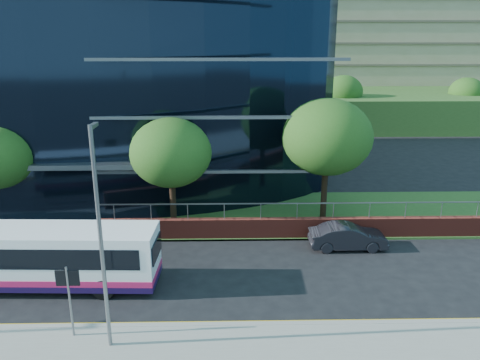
{
  "coord_description": "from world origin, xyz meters",
  "views": [
    {
      "loc": [
        10.37,
        -16.66,
        10.72
      ],
      "look_at": [
        10.88,
        8.0,
        3.22
      ],
      "focal_mm": 35.0,
      "sensor_mm": 36.0,
      "label": 1
    }
  ],
  "objects_px": {
    "tree_dist_e": "(343,92)",
    "parked_car": "(348,237)",
    "tree_far_c": "(171,153)",
    "tree_far_d": "(327,137)",
    "city_bus": "(44,257)",
    "tree_dist_f": "(466,92)",
    "streetlight_east": "(100,234)",
    "street_sign": "(68,287)"
  },
  "relations": [
    {
      "from": "tree_dist_e",
      "to": "parked_car",
      "type": "height_order",
      "value": "tree_dist_e"
    },
    {
      "from": "tree_far_c",
      "to": "tree_dist_e",
      "type": "bearing_deg",
      "value": 61.26
    },
    {
      "from": "tree_far_d",
      "to": "city_bus",
      "type": "xyz_separation_m",
      "value": [
        -13.91,
        -7.71,
        -3.72
      ]
    },
    {
      "from": "tree_dist_f",
      "to": "city_bus",
      "type": "relative_size",
      "value": 0.59
    },
    {
      "from": "tree_far_d",
      "to": "tree_dist_f",
      "type": "xyz_separation_m",
      "value": [
        24.0,
        32.0,
        -0.98
      ]
    },
    {
      "from": "streetlight_east",
      "to": "parked_car",
      "type": "height_order",
      "value": "streetlight_east"
    },
    {
      "from": "tree_far_c",
      "to": "tree_dist_f",
      "type": "xyz_separation_m",
      "value": [
        33.0,
        33.0,
        -0.33
      ]
    },
    {
      "from": "tree_far_c",
      "to": "tree_far_d",
      "type": "distance_m",
      "value": 9.08
    },
    {
      "from": "tree_dist_e",
      "to": "city_bus",
      "type": "height_order",
      "value": "tree_dist_e"
    },
    {
      "from": "street_sign",
      "to": "city_bus",
      "type": "bearing_deg",
      "value": 121.89
    },
    {
      "from": "tree_dist_e",
      "to": "parked_car",
      "type": "distance_m",
      "value": 35.05
    },
    {
      "from": "city_bus",
      "to": "tree_far_d",
      "type": "bearing_deg",
      "value": 30.92
    },
    {
      "from": "tree_far_c",
      "to": "tree_far_d",
      "type": "xyz_separation_m",
      "value": [
        9.0,
        1.0,
        0.65
      ]
    },
    {
      "from": "tree_far_c",
      "to": "parked_car",
      "type": "bearing_deg",
      "value": -17.64
    },
    {
      "from": "street_sign",
      "to": "tree_dist_e",
      "type": "height_order",
      "value": "tree_dist_e"
    },
    {
      "from": "street_sign",
      "to": "city_bus",
      "type": "xyz_separation_m",
      "value": [
        -2.41,
        3.88,
        -0.68
      ]
    },
    {
      "from": "tree_far_d",
      "to": "parked_car",
      "type": "distance_m",
      "value": 6.08
    },
    {
      "from": "tree_dist_f",
      "to": "city_bus",
      "type": "distance_m",
      "value": 54.97
    },
    {
      "from": "street_sign",
      "to": "parked_car",
      "type": "xyz_separation_m",
      "value": [
        12.04,
        7.56,
        -1.48
      ]
    },
    {
      "from": "tree_far_d",
      "to": "tree_dist_e",
      "type": "relative_size",
      "value": 1.14
    },
    {
      "from": "streetlight_east",
      "to": "parked_car",
      "type": "relative_size",
      "value": 1.97
    },
    {
      "from": "street_sign",
      "to": "parked_car",
      "type": "bearing_deg",
      "value": 32.12
    },
    {
      "from": "tree_far_c",
      "to": "city_bus",
      "type": "bearing_deg",
      "value": -126.22
    },
    {
      "from": "tree_dist_e",
      "to": "tree_dist_f",
      "type": "xyz_separation_m",
      "value": [
        16.0,
        2.0,
        -0.33
      ]
    },
    {
      "from": "tree_dist_e",
      "to": "tree_far_c",
      "type": "bearing_deg",
      "value": -118.74
    },
    {
      "from": "tree_dist_e",
      "to": "streetlight_east",
      "type": "xyz_separation_m",
      "value": [
        -18.0,
        -42.17,
        -0.1
      ]
    },
    {
      "from": "city_bus",
      "to": "street_sign",
      "type": "bearing_deg",
      "value": -56.18
    },
    {
      "from": "city_bus",
      "to": "parked_car",
      "type": "xyz_separation_m",
      "value": [
        14.45,
        3.68,
        -0.8
      ]
    },
    {
      "from": "tree_far_d",
      "to": "streetlight_east",
      "type": "height_order",
      "value": "streetlight_east"
    },
    {
      "from": "tree_dist_e",
      "to": "tree_dist_f",
      "type": "relative_size",
      "value": 1.08
    },
    {
      "from": "city_bus",
      "to": "parked_car",
      "type": "height_order",
      "value": "city_bus"
    },
    {
      "from": "parked_car",
      "to": "tree_dist_f",
      "type": "bearing_deg",
      "value": -33.66
    },
    {
      "from": "tree_dist_e",
      "to": "street_sign",
      "type": "bearing_deg",
      "value": -115.12
    },
    {
      "from": "tree_far_c",
      "to": "tree_far_d",
      "type": "bearing_deg",
      "value": 6.34
    },
    {
      "from": "tree_far_d",
      "to": "tree_dist_f",
      "type": "height_order",
      "value": "tree_far_d"
    },
    {
      "from": "street_sign",
      "to": "tree_dist_e",
      "type": "distance_m",
      "value": 45.99
    },
    {
      "from": "tree_far_c",
      "to": "tree_dist_e",
      "type": "height_order",
      "value": "same"
    },
    {
      "from": "street_sign",
      "to": "tree_far_d",
      "type": "height_order",
      "value": "tree_far_d"
    },
    {
      "from": "tree_far_d",
      "to": "tree_dist_f",
      "type": "distance_m",
      "value": 40.01
    },
    {
      "from": "tree_dist_f",
      "to": "streetlight_east",
      "type": "relative_size",
      "value": 0.76
    },
    {
      "from": "city_bus",
      "to": "parked_car",
      "type": "distance_m",
      "value": 14.93
    },
    {
      "from": "street_sign",
      "to": "streetlight_east",
      "type": "xyz_separation_m",
      "value": [
        1.5,
        -0.59,
        2.29
      ]
    }
  ]
}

